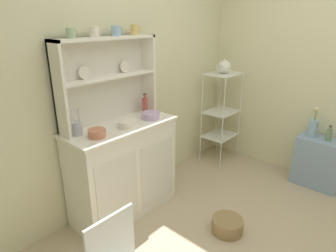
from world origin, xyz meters
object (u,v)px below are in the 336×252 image
bakers_rack (221,107)px  cup_sage_0 (71,33)px  porcelain_teapot (224,67)px  oil_bottle (329,134)px  hutch_cabinet (124,169)px  utensil_jar (77,128)px  bowl_mixing_large (97,133)px  jam_bottle (145,105)px  side_shelf_blue (318,162)px  floor_basket (227,225)px  flower_vase (313,127)px  hutch_shelf_unit (106,74)px

bakers_rack → cup_sage_0: (-1.90, 0.18, 0.96)m
porcelain_teapot → oil_bottle: bearing=-81.9°
bakers_rack → hutch_cabinet: bearing=177.7°
hutch_cabinet → cup_sage_0: size_ratio=12.38×
utensil_jar → bowl_mixing_large: bearing=-61.9°
bakers_rack → jam_bottle: bakers_rack is taller
jam_bottle → utensil_jar: bearing=-179.3°
utensil_jar → oil_bottle: 2.56m
bowl_mixing_large → utensil_jar: size_ratio=0.61×
bakers_rack → side_shelf_blue: bearing=-81.6°
bakers_rack → utensil_jar: size_ratio=5.02×
jam_bottle → porcelain_teapot: bearing=-7.1°
hutch_cabinet → jam_bottle: (0.38, 0.09, 0.52)m
hutch_cabinet → bakers_rack: bearing=-2.3°
floor_basket → flower_vase: 1.50m
side_shelf_blue → floor_basket: size_ratio=2.03×
bakers_rack → flower_vase: size_ratio=3.38×
oil_bottle → hutch_cabinet: bearing=143.6°
hutch_shelf_unit → flower_vase: hutch_shelf_unit is taller
utensil_jar → flower_vase: utensil_jar is taller
bowl_mixing_large → oil_bottle: bearing=-30.7°
flower_vase → bakers_rack: bearing=99.3°
floor_basket → flower_vase: flower_vase is taller
cup_sage_0 → flower_vase: bearing=-31.0°
hutch_cabinet → porcelain_teapot: 1.76m
bowl_mixing_large → flower_vase: size_ratio=0.41×
bowl_mixing_large → oil_bottle: bowl_mixing_large is taller
hutch_shelf_unit → bowl_mixing_large: (-0.30, -0.24, -0.40)m
flower_vase → floor_basket: bearing=170.9°
side_shelf_blue → porcelain_teapot: 1.53m
utensil_jar → porcelain_teapot: (1.96, -0.14, 0.28)m
bakers_rack → hutch_shelf_unit: bearing=171.8°
floor_basket → bowl_mixing_large: bearing=130.2°
hutch_cabinet → oil_bottle: (1.75, -1.29, 0.17)m
bowl_mixing_large → jam_bottle: size_ratio=0.71×
hutch_shelf_unit → bowl_mixing_large: size_ratio=6.85×
jam_bottle → oil_bottle: (1.37, -1.38, -0.35)m
bakers_rack → flower_vase: bearing=-80.7°
hutch_cabinet → side_shelf_blue: size_ratio=1.85×
bakers_rack → utensil_jar: bakers_rack is taller
cup_sage_0 → jam_bottle: (0.70, -0.04, -0.70)m
floor_basket → cup_sage_0: bearing=125.0°
side_shelf_blue → cup_sage_0: (-2.07, 1.37, 1.41)m
hutch_shelf_unit → bakers_rack: 1.71m
jam_bottle → flower_vase: size_ratio=0.58×
jam_bottle → floor_basket: bearing=-88.8°
bakers_rack → floor_basket: bearing=-144.2°
side_shelf_blue → oil_bottle: oil_bottle is taller
bakers_rack → porcelain_teapot: porcelain_teapot is taller
cup_sage_0 → porcelain_teapot: 1.96m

